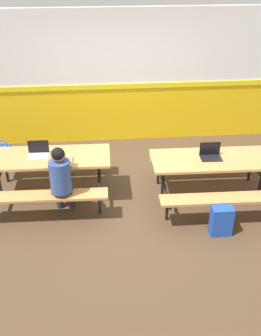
{
  "coord_description": "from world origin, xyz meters",
  "views": [
    {
      "loc": [
        -0.49,
        -5.39,
        3.68
      ],
      "look_at": [
        0.0,
        0.0,
        0.55
      ],
      "focal_mm": 42.93,
      "sensor_mm": 36.0,
      "label": 1
    }
  ],
  "objects_px": {
    "laptop_silver": "(38,153)",
    "laptop_dark": "(211,155)",
    "picnic_table_left": "(48,166)",
    "picnic_table_right": "(214,168)",
    "tote_bag_bright": "(2,154)",
    "student_nearer": "(61,176)",
    "backpack_dark": "(221,221)"
  },
  "relations": [
    {
      "from": "laptop_dark",
      "to": "picnic_table_right",
      "type": "bearing_deg",
      "value": -31.02
    },
    {
      "from": "laptop_dark",
      "to": "backpack_dark",
      "type": "distance_m",
      "value": 1.07
    },
    {
      "from": "student_nearer",
      "to": "backpack_dark",
      "type": "height_order",
      "value": "student_nearer"
    },
    {
      "from": "picnic_table_right",
      "to": "laptop_dark",
      "type": "relative_size",
      "value": 6.04
    },
    {
      "from": "picnic_table_left",
      "to": "laptop_silver",
      "type": "xyz_separation_m",
      "value": [
        -0.13,
        0.04,
        0.21
      ]
    },
    {
      "from": "picnic_table_left",
      "to": "backpack_dark",
      "type": "xyz_separation_m",
      "value": [
        2.48,
        -1.16,
        -0.36
      ]
    },
    {
      "from": "picnic_table_left",
      "to": "backpack_dark",
      "type": "relative_size",
      "value": 4.45
    },
    {
      "from": "laptop_silver",
      "to": "laptop_dark",
      "type": "distance_m",
      "value": 2.65
    },
    {
      "from": "tote_bag_bright",
      "to": "picnic_table_right",
      "type": "bearing_deg",
      "value": -22.97
    },
    {
      "from": "student_nearer",
      "to": "tote_bag_bright",
      "type": "distance_m",
      "value": 2.22
    },
    {
      "from": "laptop_dark",
      "to": "laptop_silver",
      "type": "bearing_deg",
      "value": 173.52
    },
    {
      "from": "student_nearer",
      "to": "backpack_dark",
      "type": "xyz_separation_m",
      "value": [
        2.23,
        -0.6,
        -0.49
      ]
    },
    {
      "from": "picnic_table_left",
      "to": "laptop_silver",
      "type": "relative_size",
      "value": 6.04
    },
    {
      "from": "picnic_table_right",
      "to": "picnic_table_left",
      "type": "bearing_deg",
      "value": 173.4
    },
    {
      "from": "picnic_table_left",
      "to": "laptop_silver",
      "type": "distance_m",
      "value": 0.25
    },
    {
      "from": "picnic_table_right",
      "to": "backpack_dark",
      "type": "distance_m",
      "value": 0.94
    },
    {
      "from": "student_nearer",
      "to": "picnic_table_right",
      "type": "bearing_deg",
      "value": 6.48
    },
    {
      "from": "laptop_silver",
      "to": "tote_bag_bright",
      "type": "relative_size",
      "value": 0.75
    },
    {
      "from": "backpack_dark",
      "to": "picnic_table_right",
      "type": "bearing_deg",
      "value": 83.59
    },
    {
      "from": "backpack_dark",
      "to": "student_nearer",
      "type": "bearing_deg",
      "value": 164.86
    },
    {
      "from": "student_nearer",
      "to": "laptop_silver",
      "type": "bearing_deg",
      "value": 121.97
    },
    {
      "from": "student_nearer",
      "to": "tote_bag_bright",
      "type": "bearing_deg",
      "value": 124.79
    },
    {
      "from": "picnic_table_right",
      "to": "laptop_dark",
      "type": "xyz_separation_m",
      "value": [
        -0.06,
        0.04,
        0.21
      ]
    },
    {
      "from": "laptop_silver",
      "to": "laptop_dark",
      "type": "bearing_deg",
      "value": -6.48
    },
    {
      "from": "picnic_table_right",
      "to": "backpack_dark",
      "type": "height_order",
      "value": "picnic_table_right"
    },
    {
      "from": "laptop_silver",
      "to": "tote_bag_bright",
      "type": "bearing_deg",
      "value": 126.17
    },
    {
      "from": "laptop_dark",
      "to": "tote_bag_bright",
      "type": "height_order",
      "value": "laptop_dark"
    },
    {
      "from": "student_nearer",
      "to": "laptop_dark",
      "type": "height_order",
      "value": "student_nearer"
    },
    {
      "from": "student_nearer",
      "to": "laptop_dark",
      "type": "bearing_deg",
      "value": 7.63
    },
    {
      "from": "laptop_silver",
      "to": "laptop_dark",
      "type": "height_order",
      "value": "same"
    },
    {
      "from": "laptop_dark",
      "to": "tote_bag_bright",
      "type": "xyz_separation_m",
      "value": [
        -3.49,
        1.47,
        -0.59
      ]
    },
    {
      "from": "picnic_table_left",
      "to": "laptop_dark",
      "type": "relative_size",
      "value": 6.04
    }
  ]
}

